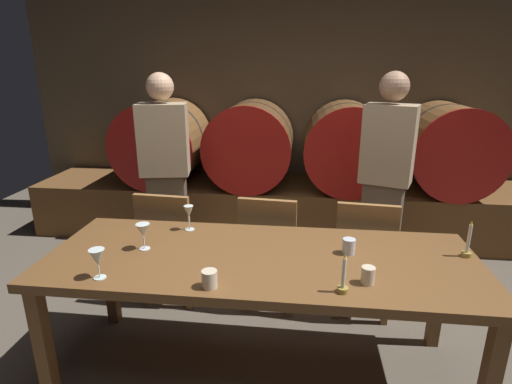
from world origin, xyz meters
name	(u,v)px	position (x,y,z in m)	size (l,w,h in m)	color
back_wall	(302,99)	(0.00, 2.80, 1.37)	(6.12, 0.24, 2.74)	brown
barrel_shelf	(298,208)	(0.00, 2.25, 0.27)	(5.50, 0.90, 0.54)	brown
wine_barrel_far_left	(164,141)	(-1.43, 2.25, 0.96)	(0.85, 0.93, 0.85)	brown
wine_barrel_center_left	(251,143)	(-0.51, 2.25, 0.96)	(0.85, 0.93, 0.85)	#513319
wine_barrel_center_right	(346,145)	(0.46, 2.25, 0.96)	(0.85, 0.93, 0.85)	brown
wine_barrel_far_right	(446,148)	(1.42, 2.25, 0.96)	(0.85, 0.93, 0.85)	brown
dining_table	(261,268)	(-0.18, 0.13, 0.68)	(2.32, 0.87, 0.75)	brown
chair_left	(170,241)	(-0.93, 0.81, 0.49)	(0.43, 0.43, 0.88)	olive
chair_center	(269,246)	(-0.19, 0.81, 0.49)	(0.43, 0.43, 0.88)	olive
chair_right	(364,252)	(0.47, 0.79, 0.49)	(0.43, 0.43, 0.88)	olive
guest_left	(166,177)	(-1.07, 1.23, 0.87)	(0.42, 0.30, 1.69)	brown
guest_right	(385,179)	(0.68, 1.33, 0.87)	(0.44, 0.36, 1.70)	brown
candle_left	(343,282)	(0.23, -0.19, 0.81)	(0.05, 0.05, 0.19)	olive
candle_right	(467,247)	(0.92, 0.25, 0.81)	(0.05, 0.05, 0.21)	olive
wine_glass_left	(97,258)	(-0.93, -0.20, 0.86)	(0.08, 0.08, 0.15)	silver
wine_glass_center	(143,231)	(-0.84, 0.14, 0.86)	(0.08, 0.08, 0.15)	white
wine_glass_right	(189,213)	(-0.66, 0.44, 0.87)	(0.06, 0.06, 0.16)	silver
cup_left	(210,279)	(-0.38, -0.22, 0.80)	(0.07, 0.07, 0.08)	beige
cup_center	(349,246)	(0.29, 0.21, 0.80)	(0.07, 0.07, 0.09)	silver
cup_right	(368,275)	(0.35, -0.10, 0.80)	(0.06, 0.06, 0.09)	beige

